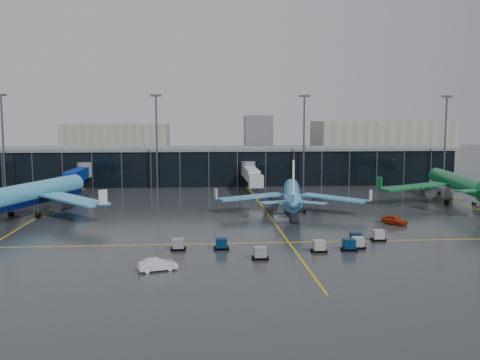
{
  "coord_description": "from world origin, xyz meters",
  "views": [
    {
      "loc": [
        -3.61,
        -94.74,
        18.73
      ],
      "look_at": [
        5.0,
        18.0,
        6.0
      ],
      "focal_mm": 40.0,
      "sensor_mm": 36.0,
      "label": 1
    }
  ],
  "objects": [
    {
      "name": "mobile_airstair",
      "position": [
        11.65,
        3.08,
        0.77
      ],
      "size": [
        2.55,
        3.43,
        3.45
      ],
      "rotation": [
        0.0,
        0.0,
        0.11
      ],
      "color": "white",
      "rests_on": "ground"
    },
    {
      "name": "jet_bridges",
      "position": [
        -35.0,
        42.99,
        4.55
      ],
      "size": [
        94.0,
        27.5,
        7.2
      ],
      "color": "#595B60",
      "rests_on": "ground"
    },
    {
      "name": "flood_masts",
      "position": [
        5.0,
        50.0,
        13.81
      ],
      "size": [
        203.0,
        0.5,
        25.5
      ],
      "color": "#595B60",
      "rests_on": "ground"
    },
    {
      "name": "taxi_lines",
      "position": [
        10.0,
        10.61,
        0.01
      ],
      "size": [
        220.0,
        120.0,
        0.02
      ],
      "color": "gold",
      "rests_on": "ground"
    },
    {
      "name": "service_van_red",
      "position": [
        31.36,
        -2.35,
        0.81
      ],
      "size": [
        4.4,
        4.93,
        1.62
      ],
      "primitive_type": "imported",
      "rotation": [
        0.0,
        0.0,
        0.65
      ],
      "color": "#B3270D",
      "rests_on": "ground"
    },
    {
      "name": "baggage_carts",
      "position": [
        11.46,
        -19.51,
        0.76
      ],
      "size": [
        33.04,
        11.2,
        1.7
      ],
      "color": "black",
      "rests_on": "ground"
    },
    {
      "name": "ground",
      "position": [
        0.0,
        0.0,
        0.0
      ],
      "size": [
        600.0,
        600.0,
        0.0
      ],
      "primitive_type": "plane",
      "color": "#282B2D",
      "rests_on": "ground"
    },
    {
      "name": "airliner_aer_lingus",
      "position": [
        54.86,
        21.38,
        6.85
      ],
      "size": [
        45.01,
        49.63,
        13.69
      ],
      "primitive_type": null,
      "rotation": [
        0.0,
        0.0,
        -0.14
      ],
      "color": "#0C6B30",
      "rests_on": "ground"
    },
    {
      "name": "service_van_white",
      "position": [
        -8.92,
        -29.13,
        0.8
      ],
      "size": [
        5.13,
        3.06,
        1.6
      ],
      "primitive_type": "imported",
      "rotation": [
        0.0,
        0.0,
        1.88
      ],
      "color": "silver",
      "rests_on": "ground"
    },
    {
      "name": "distant_hangars",
      "position": [
        49.94,
        270.08,
        8.79
      ],
      "size": [
        260.0,
        71.0,
        22.0
      ],
      "color": "#B2AD99",
      "rests_on": "ground"
    },
    {
      "name": "terminal_pier",
      "position": [
        0.0,
        62.0,
        5.42
      ],
      "size": [
        142.0,
        17.0,
        10.7
      ],
      "color": "black",
      "rests_on": "ground"
    },
    {
      "name": "airliner_arkefly",
      "position": [
        -36.75,
        11.96,
        6.86
      ],
      "size": [
        51.2,
        54.68,
        13.73
      ],
      "primitive_type": null,
      "rotation": [
        0.0,
        0.0,
        -0.32
      ],
      "color": "#41A8D7",
      "rests_on": "ground"
    },
    {
      "name": "airliner_klm_near",
      "position": [
        15.33,
        12.79,
        5.56
      ],
      "size": [
        37.2,
        40.84,
        11.12
      ],
      "primitive_type": null,
      "rotation": [
        0.0,
        0.0,
        -0.16
      ],
      "color": "#429CDA",
      "rests_on": "ground"
    }
  ]
}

